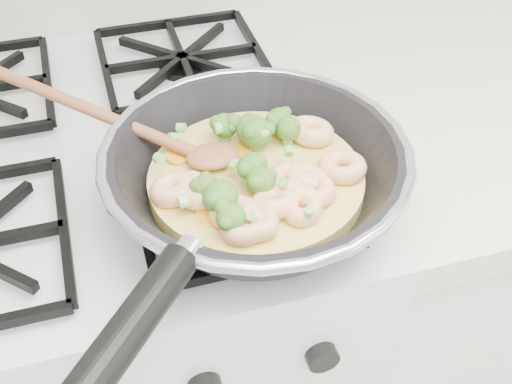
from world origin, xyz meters
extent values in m
cube|color=white|center=(0.00, 1.70, 0.45)|extent=(0.60, 0.60, 0.90)
cube|color=black|center=(0.00, 1.70, 0.91)|extent=(0.56, 0.56, 0.02)
torus|color=#B8B8BF|center=(0.17, 1.53, 0.98)|extent=(0.33, 0.33, 0.01)
cylinder|color=black|center=(0.00, 1.34, 0.98)|extent=(0.14, 0.16, 0.03)
cylinder|color=#E2CC62|center=(0.17, 1.53, 0.95)|extent=(0.23, 0.23, 0.02)
ellipsoid|color=#975937|center=(0.13, 1.56, 0.97)|extent=(0.07, 0.07, 0.02)
cylinder|color=#975937|center=(0.00, 1.66, 0.99)|extent=(0.24, 0.19, 0.07)
torus|color=#F2BF8F|center=(0.21, 1.48, 0.97)|extent=(0.08, 0.08, 0.02)
torus|color=#F2BF8F|center=(0.14, 1.45, 0.97)|extent=(0.07, 0.07, 0.02)
torus|color=#F2BF8F|center=(0.08, 1.52, 0.97)|extent=(0.05, 0.06, 0.02)
torus|color=#F2BF8F|center=(0.17, 1.47, 0.97)|extent=(0.05, 0.05, 0.03)
torus|color=#F2BF8F|center=(0.25, 1.51, 0.97)|extent=(0.07, 0.08, 0.02)
torus|color=#F2BF8F|center=(0.09, 1.52, 0.97)|extent=(0.06, 0.06, 0.03)
torus|color=#F2BF8F|center=(0.21, 1.50, 0.97)|extent=(0.07, 0.07, 0.03)
torus|color=#F2BF8F|center=(0.24, 1.57, 0.97)|extent=(0.08, 0.08, 0.03)
torus|color=#F2BF8F|center=(0.10, 1.51, 0.97)|extent=(0.06, 0.06, 0.02)
torus|color=#F2BF8F|center=(0.19, 1.50, 0.97)|extent=(0.07, 0.07, 0.03)
torus|color=#F2BF8F|center=(0.13, 1.45, 0.97)|extent=(0.05, 0.05, 0.02)
torus|color=#F2BF8F|center=(0.13, 1.47, 0.97)|extent=(0.06, 0.06, 0.03)
torus|color=#F2BF8F|center=(0.19, 1.46, 0.97)|extent=(0.07, 0.07, 0.03)
ellipsoid|color=#4B7F29|center=(0.15, 1.60, 0.98)|extent=(0.04, 0.04, 0.03)
ellipsoid|color=#4B7F29|center=(0.12, 1.48, 0.98)|extent=(0.05, 0.05, 0.04)
ellipsoid|color=#4B7F29|center=(0.18, 1.57, 0.98)|extent=(0.05, 0.05, 0.04)
ellipsoid|color=#4B7F29|center=(0.12, 1.45, 0.98)|extent=(0.04, 0.04, 0.03)
ellipsoid|color=#4B7F29|center=(0.16, 1.50, 0.98)|extent=(0.04, 0.04, 0.03)
ellipsoid|color=#4B7F29|center=(0.16, 1.52, 0.98)|extent=(0.04, 0.04, 0.03)
ellipsoid|color=#4B7F29|center=(0.11, 1.50, 0.98)|extent=(0.04, 0.04, 0.03)
ellipsoid|color=#4B7F29|center=(0.22, 1.57, 0.98)|extent=(0.04, 0.04, 0.03)
ellipsoid|color=#4B7F29|center=(0.21, 1.59, 0.98)|extent=(0.04, 0.04, 0.03)
ellipsoid|color=#4B7F29|center=(0.18, 1.58, 0.98)|extent=(0.05, 0.05, 0.04)
cylinder|color=#FBA31F|center=(0.14, 1.49, 0.96)|extent=(0.04, 0.04, 0.01)
cylinder|color=#FBA31F|center=(0.19, 1.59, 0.96)|extent=(0.04, 0.04, 0.01)
cylinder|color=#FBA31F|center=(0.22, 1.48, 0.96)|extent=(0.04, 0.04, 0.00)
cylinder|color=#FBA31F|center=(0.09, 1.58, 0.96)|extent=(0.04, 0.04, 0.00)
cylinder|color=#FBA31F|center=(0.11, 1.54, 0.96)|extent=(0.03, 0.03, 0.01)
cylinder|color=#FBA31F|center=(0.10, 1.48, 0.96)|extent=(0.05, 0.05, 0.01)
cylinder|color=#FBA31F|center=(0.25, 1.50, 0.96)|extent=(0.03, 0.04, 0.01)
cylinder|color=#FBA31F|center=(0.20, 1.48, 0.96)|extent=(0.04, 0.04, 0.00)
cylinder|color=#FBA31F|center=(0.16, 1.57, 0.96)|extent=(0.03, 0.03, 0.01)
cylinder|color=#FBA31F|center=(0.21, 1.60, 0.96)|extent=(0.04, 0.04, 0.01)
cylinder|color=#73CE52|center=(0.14, 1.58, 0.98)|extent=(0.01, 0.01, 0.01)
cylinder|color=#C0E09E|center=(0.16, 1.49, 0.97)|extent=(0.01, 0.01, 0.01)
cylinder|color=#73CE52|center=(0.14, 1.53, 0.97)|extent=(0.01, 0.01, 0.01)
cylinder|color=#73CE52|center=(0.07, 1.56, 0.98)|extent=(0.01, 0.01, 0.01)
cylinder|color=#C0E09E|center=(0.14, 1.45, 0.98)|extent=(0.01, 0.01, 0.01)
cylinder|color=#73CE52|center=(0.18, 1.48, 0.98)|extent=(0.01, 0.01, 0.01)
cylinder|color=#73CE52|center=(0.22, 1.60, 0.98)|extent=(0.01, 0.01, 0.01)
cylinder|color=#C0E09E|center=(0.08, 1.49, 0.97)|extent=(0.01, 0.01, 0.01)
cylinder|color=#73CE52|center=(0.20, 1.53, 0.98)|extent=(0.01, 0.01, 0.01)
cylinder|color=#73CE52|center=(0.18, 1.56, 0.98)|extent=(0.01, 0.01, 0.01)
cylinder|color=#73CE52|center=(0.10, 1.60, 0.98)|extent=(0.01, 0.01, 0.01)
cylinder|color=#73CE52|center=(0.19, 1.44, 0.98)|extent=(0.01, 0.01, 0.01)
cylinder|color=#C0E09E|center=(0.21, 1.58, 0.98)|extent=(0.01, 0.01, 0.01)
cylinder|color=#C0E09E|center=(0.12, 1.46, 0.98)|extent=(0.01, 0.01, 0.01)
cylinder|color=#73CE52|center=(0.09, 1.59, 0.98)|extent=(0.01, 0.01, 0.01)
camera|label=1|loc=(0.01, 1.02, 1.41)|focal=46.20mm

